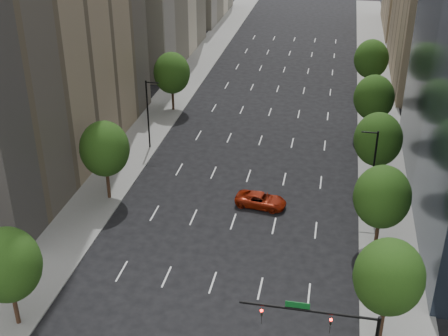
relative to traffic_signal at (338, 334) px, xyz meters
The scene contains 14 objects.
sidewalk_left 40.05m from the traffic_signal, 130.94° to the left, with size 6.00×200.00×0.15m, color slate.
sidewalk_right 30.84m from the traffic_signal, 80.59° to the left, with size 6.00×200.00×0.15m, color slate.
tree_right_1 6.96m from the traffic_signal, 59.96° to the left, with size 5.20×5.20×8.75m.
tree_right_2 18.34m from the traffic_signal, 79.09° to the left, with size 5.20×5.20×8.61m.
tree_right_3 30.21m from the traffic_signal, 83.40° to the left, with size 5.20×5.20×8.89m.
tree_right_4 44.14m from the traffic_signal, 85.49° to the left, with size 5.20×5.20×8.46m.
tree_right_5 60.11m from the traffic_signal, 86.69° to the left, with size 5.20×5.20×8.75m.
tree_left_0 24.62m from the traffic_signal, behind, with size 5.20×5.20×8.75m.
tree_left_1 32.96m from the traffic_signal, 138.11° to the left, with size 5.20×5.20×8.97m.
tree_left_2 53.91m from the traffic_signal, 117.07° to the left, with size 5.20×5.20×8.68m.
streetlight_rn 25.17m from the traffic_signal, 83.37° to the left, with size 1.70×0.20×9.00m.
streetlight_ln 42.42m from the traffic_signal, 124.40° to the left, with size 1.70×0.20×9.00m.
traffic_signal is the anchor object (origin of this frame).
car_red_far 25.30m from the traffic_signal, 109.22° to the left, with size 2.48×5.37×1.49m, color maroon.
Camera 1 is at (8.89, -0.32, 32.74)m, focal length 47.75 mm.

